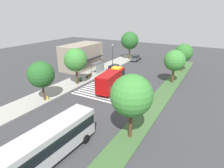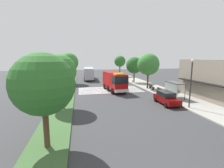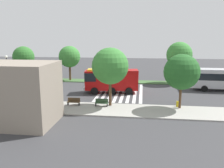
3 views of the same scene
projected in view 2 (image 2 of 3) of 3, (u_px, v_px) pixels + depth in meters
ground_plane at (110, 90)px, 32.26m from camera, size 120.00×120.00×0.00m
sidewalk at (154, 88)px, 34.12m from camera, size 60.00×4.98×0.14m
median_strip at (67, 92)px, 30.57m from camera, size 60.00×3.00×0.14m
crosswalk at (110, 90)px, 32.91m from camera, size 6.75×12.46×0.01m
fire_truck at (115, 81)px, 31.09m from camera, size 8.51×3.43×3.74m
parked_car_west at (166, 98)px, 22.43m from camera, size 4.68×2.15×1.76m
transit_bus at (89, 73)px, 48.48m from camera, size 11.19×3.21×3.51m
bus_stop_shelter at (173, 87)px, 25.38m from camera, size 3.50×1.40×2.46m
bench_near_shelter at (160, 90)px, 29.45m from camera, size 1.60×0.50×0.90m
bench_west_of_shelter at (151, 87)px, 32.91m from camera, size 1.60×0.50×0.90m
street_lamp at (191, 79)px, 19.99m from camera, size 0.36×0.36×6.07m
storefront_building at (217, 80)px, 24.77m from camera, size 11.37×6.48×6.15m
sidewalk_tree_far_west at (120, 61)px, 55.65m from camera, size 3.83×3.83×7.09m
sidewalk_tree_west at (134, 65)px, 41.39m from camera, size 4.20×4.20×6.51m
sidewalk_tree_center at (148, 64)px, 33.10m from camera, size 4.49×4.49×7.21m
median_tree_far_west at (69, 62)px, 39.99m from camera, size 4.68×4.68×7.56m
median_tree_west at (59, 71)px, 19.95m from camera, size 4.17×4.17×6.71m
median_tree_center at (43, 84)px, 10.78m from camera, size 4.24×4.24×6.59m
fire_hydrant at (132, 81)px, 41.72m from camera, size 0.28×0.28×0.70m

